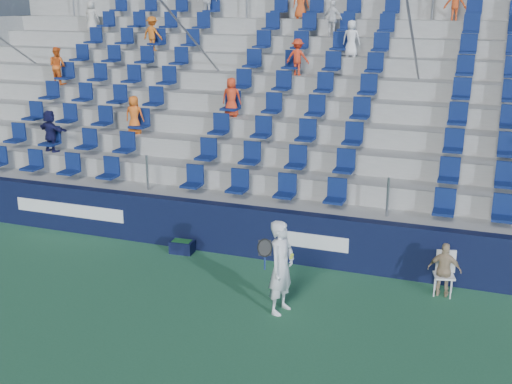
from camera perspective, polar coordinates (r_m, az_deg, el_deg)
ground at (r=12.62m, az=-5.32°, el=-10.83°), size 70.00×70.00×0.00m
sponsor_wall at (r=15.03m, az=-0.25°, el=-3.57°), size 24.00×0.32×1.20m
grandstand at (r=19.30m, az=5.01°, el=5.73°), size 24.00×8.17×6.63m
tennis_player at (r=12.32m, az=2.27°, el=-6.68°), size 0.69×0.76×1.86m
line_judge_chair at (r=13.78m, az=16.44°, el=-6.62°), size 0.48×0.50×0.91m
line_judge at (r=13.63m, az=16.41°, el=-6.66°), size 0.68×0.30×1.14m
ball_bin at (r=15.47m, az=-6.59°, el=-4.80°), size 0.57×0.39×0.31m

